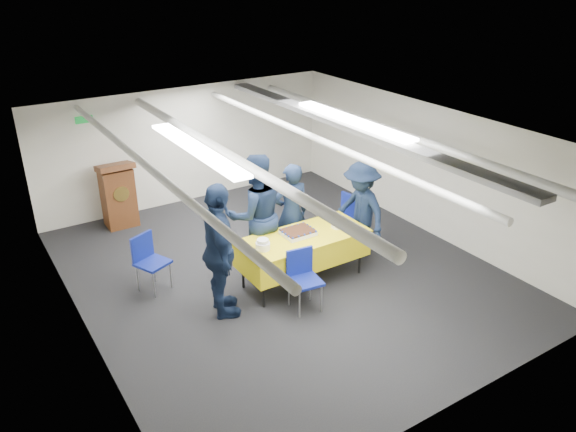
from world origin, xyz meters
The scene contains 14 objects.
ground centered at (0.00, 0.00, 0.00)m, with size 7.00×7.00×0.00m, color black.
room_shell centered at (0.09, 0.41, 1.81)m, with size 6.00×7.00×2.30m.
serving_table centered at (0.14, -0.40, 0.56)m, with size 1.98×0.85×0.77m.
sheet_cake centered at (0.09, -0.33, 0.81)m, with size 0.48×0.37×0.09m.
plate_stack_left centered at (-0.58, -0.45, 0.84)m, with size 0.21×0.21×0.16m.
plate_stack_right centered at (0.75, -0.45, 0.85)m, with size 0.21×0.21×0.17m.
podium centered at (-1.60, 3.05, 0.61)m, with size 0.62×0.53×1.25m.
chair_near centered at (-0.25, -0.97, 0.53)m, with size 0.47×0.47×0.87m.
chair_right centered at (1.46, 0.28, 0.53)m, with size 0.46×0.46×0.87m.
chair_left centered at (-1.91, 0.65, 0.53)m, with size 0.55×0.55×0.87m.
sailor_a centered at (0.37, 0.29, 0.83)m, with size 0.60×0.40×1.65m, color black.
sailor_b centered at (-0.30, 0.24, 0.97)m, with size 0.94×0.74×1.94m, color black.
sailor_c centered at (-1.29, -0.51, 0.97)m, with size 1.14×0.47×1.94m, color black.
sailor_d centered at (1.39, -0.20, 0.81)m, with size 1.05×0.60×1.62m, color black.
Camera 1 is at (-4.06, -6.55, 4.56)m, focal length 35.00 mm.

